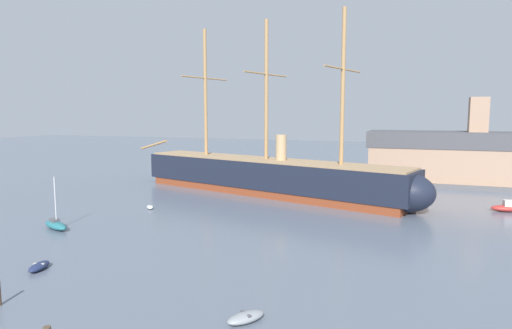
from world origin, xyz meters
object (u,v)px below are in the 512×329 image
(dinghy_foreground_right, at_px, (246,317))
(dinghy_distant_centre, at_px, (329,185))
(dinghy_foreground_left, at_px, (39,266))
(sailboat_mid_left, at_px, (56,225))
(dockside_warehouse_right, at_px, (510,160))
(motorboat_far_right, at_px, (506,208))
(dinghy_alongside_bow, at_px, (150,207))
(tall_ship, at_px, (266,176))

(dinghy_foreground_right, bearing_deg, dinghy_distant_centre, 95.15)
(dinghy_foreground_left, distance_m, sailboat_mid_left, 13.96)
(dinghy_distant_centre, relative_size, dockside_warehouse_right, 0.05)
(motorboat_far_right, bearing_deg, dinghy_distant_centre, 155.62)
(sailboat_mid_left, bearing_deg, dinghy_foreground_left, -50.10)
(dinghy_alongside_bow, height_order, motorboat_far_right, motorboat_far_right)
(dinghy_foreground_left, height_order, sailboat_mid_left, sailboat_mid_left)
(tall_ship, height_order, dinghy_foreground_right, tall_ship)
(dinghy_foreground_right, height_order, sailboat_mid_left, sailboat_mid_left)
(sailboat_mid_left, height_order, dinghy_distant_centre, sailboat_mid_left)
(tall_ship, xyz_separation_m, dinghy_alongside_bow, (-11.70, -16.46, -2.87))
(motorboat_far_right, bearing_deg, dinghy_alongside_bow, -161.80)
(dinghy_foreground_left, bearing_deg, dinghy_foreground_right, -7.03)
(dinghy_foreground_left, height_order, dinghy_alongside_bow, dinghy_foreground_left)
(tall_ship, distance_m, dinghy_foreground_left, 40.87)
(motorboat_far_right, bearing_deg, sailboat_mid_left, -150.81)
(sailboat_mid_left, relative_size, dockside_warehouse_right, 0.11)
(dinghy_foreground_left, distance_m, dinghy_alongside_bow, 24.25)
(dinghy_foreground_right, relative_size, dinghy_alongside_bow, 1.51)
(dinghy_foreground_right, bearing_deg, dockside_warehouse_right, 67.99)
(dockside_warehouse_right, bearing_deg, sailboat_mid_left, -136.98)
(sailboat_mid_left, bearing_deg, tall_ship, 61.92)
(dinghy_foreground_right, relative_size, dinghy_distant_centre, 1.00)
(dinghy_distant_centre, height_order, dockside_warehouse_right, dockside_warehouse_right)
(dinghy_alongside_bow, distance_m, motorboat_far_right, 49.40)
(dinghy_alongside_bow, height_order, dockside_warehouse_right, dockside_warehouse_right)
(dinghy_foreground_right, bearing_deg, tall_ship, 107.39)
(dinghy_alongside_bow, bearing_deg, dockside_warehouse_right, 36.96)
(dinghy_distant_centre, bearing_deg, motorboat_far_right, -24.38)
(dinghy_foreground_left, bearing_deg, dockside_warehouse_right, 53.36)
(tall_ship, distance_m, dockside_warehouse_right, 45.36)
(tall_ship, height_order, dinghy_foreground_left, tall_ship)
(dinghy_distant_centre, bearing_deg, dinghy_alongside_bow, -126.29)
(tall_ship, height_order, dinghy_distant_centre, tall_ship)
(dinghy_foreground_left, height_order, dinghy_foreground_right, dinghy_foreground_right)
(dinghy_alongside_bow, bearing_deg, dinghy_distant_centre, 53.71)
(dinghy_foreground_left, distance_m, motorboat_far_right, 57.44)
(tall_ship, distance_m, motorboat_far_right, 35.33)
(tall_ship, bearing_deg, motorboat_far_right, -1.68)
(tall_ship, xyz_separation_m, dinghy_foreground_left, (-6.78, -40.20, -2.79))
(sailboat_mid_left, relative_size, dinghy_distant_centre, 2.13)
(dinghy_foreground_left, relative_size, dinghy_alongside_bow, 1.44)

